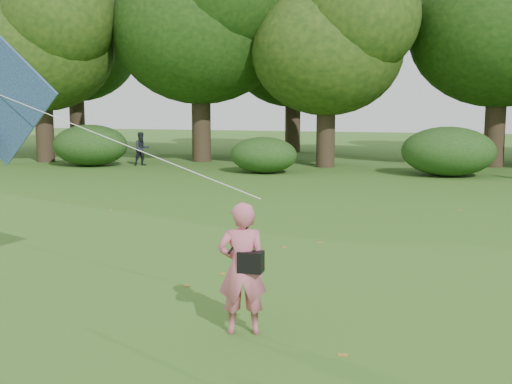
# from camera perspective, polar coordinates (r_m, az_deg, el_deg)

# --- Properties ---
(ground) EXTENTS (100.00, 100.00, 0.00)m
(ground) POSITION_cam_1_polar(r_m,az_deg,el_deg) (8.20, -1.83, -12.49)
(ground) COLOR #265114
(ground) RESTS_ON ground
(man_kite_flyer) EXTENTS (0.70, 0.56, 1.66)m
(man_kite_flyer) POSITION_cam_1_polar(r_m,az_deg,el_deg) (7.97, -1.24, -6.80)
(man_kite_flyer) COLOR #CA5F75
(man_kite_flyer) RESTS_ON ground
(bystander_left) EXTENTS (0.89, 0.90, 1.47)m
(bystander_left) POSITION_cam_1_polar(r_m,az_deg,el_deg) (28.57, -10.11, 3.79)
(bystander_left) COLOR #20242B
(bystander_left) RESTS_ON ground
(crossbody_bag) EXTENTS (0.43, 0.20, 0.69)m
(crossbody_bag) POSITION_cam_1_polar(r_m,az_deg,el_deg) (7.89, -0.49, -6.15)
(crossbody_bag) COLOR black
(crossbody_bag) RESTS_ON ground
(tree_line) EXTENTS (54.70, 15.30, 9.48)m
(tree_line) POSITION_cam_1_polar(r_m,az_deg,el_deg) (30.34, 14.26, 13.13)
(tree_line) COLOR #3A2D1E
(tree_line) RESTS_ON ground
(shrub_band) EXTENTS (39.15, 3.22, 1.88)m
(shrub_band) POSITION_cam_1_polar(r_m,az_deg,el_deg) (25.19, 8.23, 3.53)
(shrub_band) COLOR #264919
(shrub_band) RESTS_ON ground
(fallen_leaves) EXTENTS (9.79, 11.78, 0.01)m
(fallen_leaves) POSITION_cam_1_polar(r_m,az_deg,el_deg) (10.96, -1.37, -7.08)
(fallen_leaves) COLOR olive
(fallen_leaves) RESTS_ON ground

